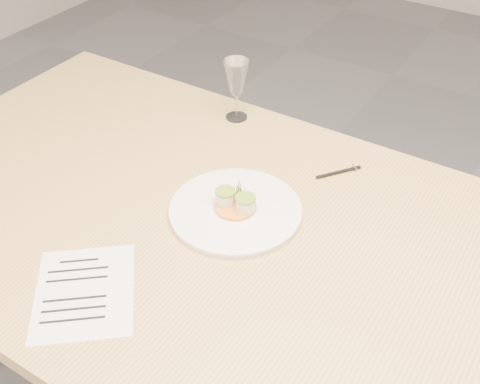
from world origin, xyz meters
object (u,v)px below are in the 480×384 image
Objects in this scene: recipe_sheet at (84,292)px; ballpoint_pen at (339,172)px; wine_glass_0 at (236,79)px; dinner_plate at (236,209)px; dining_table at (339,301)px.

ballpoint_pen is at bearing 27.99° from recipe_sheet.
ballpoint_pen is at bearing -13.62° from wine_glass_0.
wine_glass_0 is (-0.10, 0.72, 0.12)m from recipe_sheet.
recipe_sheet is 0.74m from wine_glass_0.
ballpoint_pen is at bearing 63.17° from dinner_plate.
ballpoint_pen is (0.14, 0.27, -0.01)m from dinner_plate.
dinner_plate is 2.93× the size of ballpoint_pen.
dinner_plate is at bearing -170.13° from ballpoint_pen.
dinner_plate is (-0.30, 0.06, 0.08)m from dining_table.
dining_table is at bearing -3.33° from recipe_sheet.
wine_glass_0 is (-0.23, 0.36, 0.11)m from dinner_plate.
ballpoint_pen is (0.26, 0.64, 0.00)m from recipe_sheet.
ballpoint_pen is 0.59× the size of wine_glass_0.
recipe_sheet is at bearing -143.75° from dining_table.
ballpoint_pen is at bearing 116.16° from dining_table.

